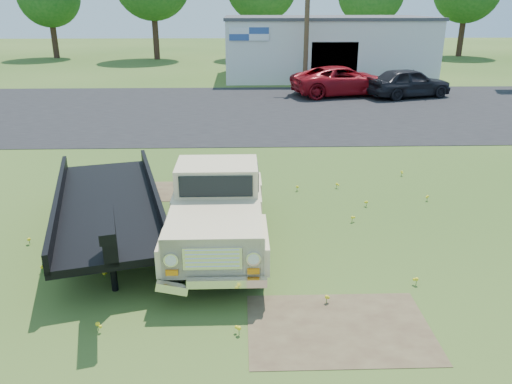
# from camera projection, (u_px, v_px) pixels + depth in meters

# --- Properties ---
(ground) EXTENTS (140.00, 140.00, 0.00)m
(ground) POSITION_uv_depth(u_px,v_px,m) (246.00, 246.00, 10.97)
(ground) COLOR #2E4E19
(ground) RESTS_ON ground
(asphalt_lot) EXTENTS (90.00, 14.00, 0.02)m
(asphalt_lot) POSITION_uv_depth(u_px,v_px,m) (242.00, 110.00, 24.98)
(asphalt_lot) COLOR black
(asphalt_lot) RESTS_ON ground
(dirt_patch_a) EXTENTS (3.00, 2.00, 0.01)m
(dirt_patch_a) POSITION_uv_depth(u_px,v_px,m) (339.00, 328.00, 8.21)
(dirt_patch_a) COLOR brown
(dirt_patch_a) RESTS_ON ground
(dirt_patch_b) EXTENTS (2.20, 1.60, 0.01)m
(dirt_patch_b) POSITION_uv_depth(u_px,v_px,m) (174.00, 191.00, 14.18)
(dirt_patch_b) COLOR brown
(dirt_patch_b) RESTS_ON ground
(commercial_building) EXTENTS (14.20, 8.20, 4.15)m
(commercial_building) POSITION_uv_depth(u_px,v_px,m) (325.00, 47.00, 35.62)
(commercial_building) COLOR silver
(commercial_building) RESTS_ON ground
(utility_pole_mid) EXTENTS (1.60, 0.30, 9.00)m
(utility_pole_mid) POSITION_uv_depth(u_px,v_px,m) (307.00, 10.00, 30.01)
(utility_pole_mid) COLOR #4B3523
(utility_pole_mid) RESTS_ON ground
(vintage_pickup_truck) EXTENTS (2.04, 5.22, 1.90)m
(vintage_pickup_truck) POSITION_uv_depth(u_px,v_px,m) (218.00, 205.00, 10.74)
(vintage_pickup_truck) COLOR beige
(vintage_pickup_truck) RESTS_ON ground
(flatbed_trailer) EXTENTS (3.79, 6.87, 1.78)m
(flatbed_trailer) POSITION_uv_depth(u_px,v_px,m) (108.00, 199.00, 11.19)
(flatbed_trailer) COLOR black
(flatbed_trailer) RESTS_ON ground
(red_pickup) EXTENTS (6.34, 3.95, 1.64)m
(red_pickup) POSITION_uv_depth(u_px,v_px,m) (343.00, 81.00, 28.65)
(red_pickup) COLOR maroon
(red_pickup) RESTS_ON ground
(dark_sedan) EXTENTS (5.16, 3.27, 1.64)m
(dark_sedan) POSITION_uv_depth(u_px,v_px,m) (409.00, 83.00, 28.02)
(dark_sedan) COLOR black
(dark_sedan) RESTS_ON ground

